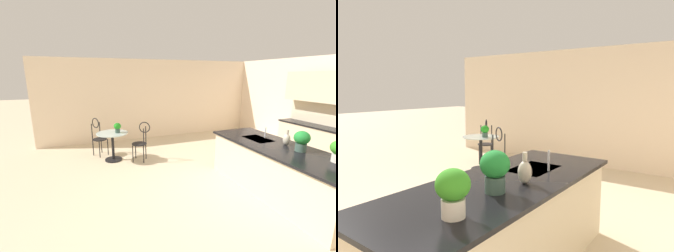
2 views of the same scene
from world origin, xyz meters
TOP-DOWN VIEW (x-y plane):
  - ground_plane at (0.00, 0.00)m, footprint 40.00×40.00m
  - wall_left_window at (-4.26, 0.00)m, footprint 0.12×7.80m
  - kitchen_island at (0.30, 0.85)m, footprint 2.80×1.06m
  - back_counter_run at (-0.40, 3.21)m, footprint 2.44×0.64m
  - upper_cabinet_run at (-0.40, 3.18)m, footprint 2.40×0.36m
  - bistro_table at (-2.48, -1.81)m, footprint 0.80×0.80m
  - chair_near_window at (-3.03, -2.12)m, footprint 0.53×0.53m
  - chair_by_island at (-2.17, -1.12)m, footprint 0.51×0.52m
  - sink_faucet at (-0.25, 1.03)m, footprint 0.02×0.02m
  - potted_plant_on_table at (-2.45, -1.67)m, footprint 0.18×0.18m
  - potted_plant_counter_near at (0.60, 0.98)m, footprint 0.25×0.25m
  - vase_on_counter at (0.25, 1.05)m, footprint 0.13×0.13m

SIDE VIEW (x-z plane):
  - ground_plane at x=0.00m, z-range 0.00..0.00m
  - bistro_table at x=-2.48m, z-range 0.08..0.82m
  - kitchen_island at x=0.30m, z-range 0.00..0.92m
  - back_counter_run at x=-0.40m, z-range -0.27..1.25m
  - chair_near_window at x=-3.03m, z-range 0.05..1.09m
  - chair_by_island at x=-2.17m, z-range 0.05..1.09m
  - potted_plant_on_table at x=-2.45m, z-range 0.76..1.01m
  - sink_faucet at x=-0.25m, z-range 0.92..1.14m
  - vase_on_counter at x=0.25m, z-range 0.89..1.17m
  - potted_plant_counter_near at x=0.60m, z-range 0.95..1.30m
  - wall_left_window at x=-4.26m, z-range 0.00..2.70m
  - upper_cabinet_run at x=-0.40m, z-range 1.52..2.28m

